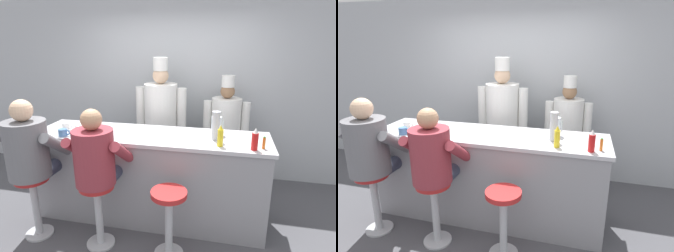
# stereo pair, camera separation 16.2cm
# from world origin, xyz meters

# --- Properties ---
(ground_plane) EXTENTS (20.00, 20.00, 0.00)m
(ground_plane) POSITION_xyz_m (0.00, 0.00, 0.00)
(ground_plane) COLOR #4C4C51
(wall_back) EXTENTS (10.00, 0.06, 2.70)m
(wall_back) POSITION_xyz_m (0.00, 1.70, 1.35)
(wall_back) COLOR #B2B7BC
(wall_back) RESTS_ON ground_plane
(diner_counter) EXTENTS (2.68, 0.72, 1.05)m
(diner_counter) POSITION_xyz_m (0.00, 0.36, 0.53)
(diner_counter) COLOR gray
(diner_counter) RESTS_ON ground_plane
(ketchup_bottle_red) EXTENTS (0.06, 0.06, 0.22)m
(ketchup_bottle_red) POSITION_xyz_m (1.12, 0.11, 1.15)
(ketchup_bottle_red) COLOR red
(ketchup_bottle_red) RESTS_ON diner_counter
(mustard_bottle_yellow) EXTENTS (0.06, 0.06, 0.22)m
(mustard_bottle_yellow) POSITION_xyz_m (0.80, 0.14, 1.15)
(mustard_bottle_yellow) COLOR yellow
(mustard_bottle_yellow) RESTS_ON diner_counter
(hot_sauce_bottle_orange) EXTENTS (0.03, 0.03, 0.12)m
(hot_sauce_bottle_orange) POSITION_xyz_m (1.22, 0.16, 1.11)
(hot_sauce_bottle_orange) COLOR orange
(hot_sauce_bottle_orange) RESTS_ON diner_counter
(water_pitcher_clear) EXTENTS (0.14, 0.12, 0.21)m
(water_pitcher_clear) POSITION_xyz_m (0.74, 0.50, 1.15)
(water_pitcher_clear) COLOR silver
(water_pitcher_clear) RESTS_ON diner_counter
(breakfast_plate) EXTENTS (0.24, 0.24, 0.05)m
(breakfast_plate) POSITION_xyz_m (-0.68, 0.23, 1.06)
(breakfast_plate) COLOR white
(breakfast_plate) RESTS_ON diner_counter
(cereal_bowl) EXTENTS (0.16, 0.16, 0.05)m
(cereal_bowl) POSITION_xyz_m (-0.84, 0.37, 1.08)
(cereal_bowl) COLOR white
(cereal_bowl) RESTS_ON diner_counter
(coffee_mug_white) EXTENTS (0.12, 0.08, 0.08)m
(coffee_mug_white) POSITION_xyz_m (-1.01, 0.30, 1.09)
(coffee_mug_white) COLOR white
(coffee_mug_white) RESTS_ON diner_counter
(coffee_mug_blue) EXTENTS (0.14, 0.09, 0.08)m
(coffee_mug_blue) POSITION_xyz_m (-0.92, 0.09, 1.09)
(coffee_mug_blue) COLOR #4C7AB2
(coffee_mug_blue) RESTS_ON diner_counter
(cup_stack_steel) EXTENTS (0.09, 0.09, 0.31)m
(cup_stack_steel) POSITION_xyz_m (0.74, 0.33, 1.20)
(cup_stack_steel) COLOR #B7BABF
(cup_stack_steel) RESTS_ON diner_counter
(diner_seated_grey) EXTENTS (0.64, 0.63, 1.52)m
(diner_seated_grey) POSITION_xyz_m (-1.11, -0.23, 0.96)
(diner_seated_grey) COLOR #B2B5BA
(diner_seated_grey) RESTS_ON ground_plane
(diner_seated_maroon) EXTENTS (0.59, 0.59, 1.47)m
(diner_seated_maroon) POSITION_xyz_m (-0.38, -0.23, 0.93)
(diner_seated_maroon) COLOR #B2B5BA
(diner_seated_maroon) RESTS_ON ground_plane
(empty_stool_round) EXTENTS (0.35, 0.35, 0.71)m
(empty_stool_round) POSITION_xyz_m (0.36, -0.26, 0.47)
(empty_stool_round) COLOR #B2B5BA
(empty_stool_round) RESTS_ON ground_plane
(cook_in_whites_near) EXTENTS (0.73, 0.47, 1.86)m
(cook_in_whites_near) POSITION_xyz_m (-0.08, 1.21, 1.02)
(cook_in_whites_near) COLOR #232328
(cook_in_whites_near) RESTS_ON ground_plane
(cook_in_whites_far) EXTENTS (0.64, 0.41, 1.63)m
(cook_in_whites_far) POSITION_xyz_m (0.83, 1.31, 0.89)
(cook_in_whites_far) COLOR #232328
(cook_in_whites_far) RESTS_ON ground_plane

